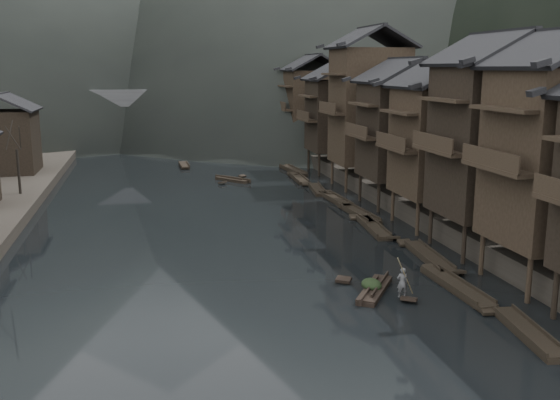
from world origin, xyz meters
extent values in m
plane|color=black|center=(0.00, 0.00, 0.00)|extent=(300.00, 300.00, 0.00)
cube|color=#2D2823|center=(35.00, 40.00, 0.90)|extent=(40.00, 200.00, 1.80)
cylinder|color=black|center=(14.20, -5.60, 1.30)|extent=(0.30, 0.30, 2.90)
cylinder|color=black|center=(14.20, -3.40, 1.30)|extent=(0.30, 0.30, 2.90)
cylinder|color=black|center=(14.20, 1.40, 1.30)|extent=(0.30, 0.30, 2.90)
cylinder|color=black|center=(16.95, 1.40, 1.30)|extent=(0.30, 0.30, 2.90)
cube|color=black|center=(13.30, -1.00, 6.96)|extent=(1.20, 5.70, 0.25)
cylinder|color=black|center=(14.20, 3.60, 1.30)|extent=(0.30, 0.30, 2.90)
cylinder|color=black|center=(14.20, 8.40, 1.30)|extent=(0.30, 0.30, 2.90)
cylinder|color=black|center=(16.95, 3.60, 1.30)|extent=(0.30, 0.30, 2.90)
cylinder|color=black|center=(16.95, 8.40, 1.30)|extent=(0.30, 0.30, 2.90)
cube|color=black|center=(17.30, 6.00, 7.54)|extent=(7.00, 6.00, 9.88)
cube|color=black|center=(13.30, 6.00, 7.04)|extent=(1.20, 5.70, 0.25)
cylinder|color=black|center=(14.20, 10.60, 1.30)|extent=(0.30, 0.30, 2.90)
cylinder|color=black|center=(14.20, 15.40, 1.30)|extent=(0.30, 0.30, 2.90)
cylinder|color=black|center=(16.95, 10.60, 1.30)|extent=(0.30, 0.30, 2.90)
cylinder|color=black|center=(16.95, 15.40, 1.30)|extent=(0.30, 0.30, 2.90)
cube|color=black|center=(17.30, 13.00, 6.72)|extent=(7.00, 6.00, 8.25)
cube|color=black|center=(13.30, 13.00, 6.31)|extent=(1.20, 5.70, 0.25)
cylinder|color=black|center=(14.20, 18.60, 1.30)|extent=(0.30, 0.30, 2.90)
cylinder|color=black|center=(14.20, 23.40, 1.30)|extent=(0.30, 0.30, 2.90)
cylinder|color=black|center=(16.95, 18.60, 1.30)|extent=(0.30, 0.30, 2.90)
cylinder|color=black|center=(16.95, 23.40, 1.30)|extent=(0.30, 0.30, 2.90)
cube|color=black|center=(17.30, 21.00, 6.82)|extent=(7.00, 6.00, 8.44)
cube|color=black|center=(13.30, 21.00, 6.40)|extent=(1.20, 5.70, 0.25)
cylinder|color=black|center=(14.20, 27.60, 1.30)|extent=(0.30, 0.30, 2.90)
cylinder|color=black|center=(14.20, 32.40, 1.30)|extent=(0.30, 0.30, 2.90)
cylinder|color=black|center=(16.95, 27.60, 1.30)|extent=(0.30, 0.30, 2.90)
cylinder|color=black|center=(16.95, 32.40, 1.30)|extent=(0.30, 0.30, 2.90)
cube|color=black|center=(17.30, 30.00, 8.43)|extent=(7.00, 6.00, 11.67)
cube|color=black|center=(13.30, 30.00, 7.85)|extent=(1.20, 5.70, 0.25)
cylinder|color=black|center=(14.20, 37.60, 1.30)|extent=(0.30, 0.30, 2.90)
cylinder|color=black|center=(14.20, 42.40, 1.30)|extent=(0.30, 0.30, 2.90)
cylinder|color=black|center=(16.95, 37.60, 1.30)|extent=(0.30, 0.30, 2.90)
cylinder|color=black|center=(16.95, 42.40, 1.30)|extent=(0.30, 0.30, 2.90)
cube|color=black|center=(17.30, 40.00, 6.75)|extent=(7.00, 6.00, 8.29)
cube|color=black|center=(13.30, 40.00, 6.33)|extent=(1.20, 5.70, 0.25)
cylinder|color=black|center=(14.20, 49.60, 1.30)|extent=(0.30, 0.30, 2.90)
cylinder|color=black|center=(14.20, 54.40, 1.30)|extent=(0.30, 0.30, 2.90)
cylinder|color=black|center=(16.95, 49.60, 1.30)|extent=(0.30, 0.30, 2.90)
cylinder|color=black|center=(16.95, 54.40, 1.30)|extent=(0.30, 0.30, 2.90)
cube|color=black|center=(17.30, 52.00, 7.27)|extent=(7.00, 6.00, 9.35)
cube|color=black|center=(13.30, 52.00, 6.81)|extent=(1.20, 5.70, 0.25)
cube|color=black|center=(-20.50, 42.00, 4.60)|extent=(6.50, 6.50, 6.80)
cylinder|color=black|center=(-17.00, 28.80, 3.26)|extent=(0.24, 0.24, 4.12)
cube|color=black|center=(11.74, -7.16, 0.15)|extent=(1.85, 5.90, 0.30)
cube|color=black|center=(11.74, -7.16, 0.33)|extent=(1.88, 5.80, 0.10)
cube|color=black|center=(11.37, -4.40, 0.29)|extent=(1.02, 0.83, 0.32)
cube|color=black|center=(11.47, -0.70, 0.15)|extent=(1.29, 6.84, 0.30)
cube|color=black|center=(11.47, -0.70, 0.33)|extent=(1.34, 6.71, 0.10)
cube|color=black|center=(11.56, 2.57, 0.29)|extent=(0.96, 0.86, 0.35)
cube|color=black|center=(11.38, -3.97, 0.29)|extent=(0.96, 0.86, 0.35)
cube|color=black|center=(12.44, 4.91, 0.15)|extent=(1.59, 7.02, 0.30)
cube|color=black|center=(12.44, 4.91, 0.33)|extent=(1.64, 6.89, 0.10)
cube|color=black|center=(12.20, 8.24, 0.29)|extent=(0.99, 0.92, 0.35)
cube|color=black|center=(12.68, 1.58, 0.29)|extent=(0.99, 0.92, 0.35)
cube|color=black|center=(11.62, 13.04, 0.15)|extent=(1.70, 6.96, 0.30)
cube|color=black|center=(11.62, 13.04, 0.33)|extent=(1.75, 6.82, 0.10)
cube|color=black|center=(11.33, 16.33, 0.29)|extent=(1.01, 0.92, 0.35)
cube|color=black|center=(11.91, 9.74, 0.29)|extent=(1.01, 0.92, 0.35)
cube|color=black|center=(12.09, 17.71, 0.15)|extent=(1.59, 7.23, 0.30)
cube|color=black|center=(12.09, 17.71, 0.33)|extent=(1.64, 7.09, 0.10)
cube|color=black|center=(12.33, 21.14, 0.29)|extent=(0.99, 0.94, 0.36)
cube|color=black|center=(11.85, 14.27, 0.29)|extent=(0.99, 0.94, 0.36)
cube|color=black|center=(11.88, 23.66, 0.15)|extent=(1.44, 6.87, 0.30)
cube|color=black|center=(11.88, 23.66, 0.33)|extent=(1.49, 6.74, 0.10)
cube|color=black|center=(12.05, 26.93, 0.29)|extent=(0.98, 0.88, 0.35)
cube|color=black|center=(11.72, 20.38, 0.29)|extent=(0.98, 0.88, 0.35)
cube|color=black|center=(11.52, 28.86, 0.15)|extent=(1.85, 6.13, 0.30)
cube|color=black|center=(11.52, 28.86, 0.33)|extent=(1.88, 6.02, 0.10)
cube|color=black|center=(11.16, 31.74, 0.29)|extent=(1.02, 0.86, 0.33)
cube|color=black|center=(11.88, 25.98, 0.29)|extent=(1.02, 0.86, 0.33)
cube|color=black|center=(11.22, 35.47, 0.15)|extent=(1.35, 6.35, 0.30)
cube|color=black|center=(11.22, 35.47, 0.33)|extent=(1.40, 6.22, 0.10)
cube|color=black|center=(11.10, 38.50, 0.29)|extent=(0.96, 0.81, 0.33)
cube|color=black|center=(11.33, 32.45, 0.29)|extent=(0.96, 0.81, 0.33)
cube|color=black|center=(11.92, 41.14, 0.15)|extent=(1.85, 7.45, 0.30)
cube|color=black|center=(11.92, 41.14, 0.33)|extent=(1.89, 7.31, 0.10)
cube|color=black|center=(12.28, 44.66, 0.29)|extent=(1.02, 0.99, 0.36)
cube|color=black|center=(11.56, 37.61, 0.29)|extent=(1.02, 0.99, 0.36)
cube|color=black|center=(12.24, 48.97, 0.15)|extent=(1.67, 6.35, 0.30)
cube|color=black|center=(12.24, 48.97, 0.33)|extent=(1.71, 6.23, 0.10)
cube|color=black|center=(12.52, 51.97, 0.29)|extent=(1.00, 0.86, 0.33)
cube|color=black|center=(11.97, 45.97, 0.29)|extent=(1.00, 0.86, 0.33)
cube|color=black|center=(3.90, 36.33, 0.15)|extent=(3.61, 4.21, 0.30)
cube|color=black|center=(3.90, 36.33, 0.33)|extent=(3.59, 4.17, 0.10)
cube|color=black|center=(5.26, 38.05, 0.29)|extent=(1.02, 0.98, 0.29)
cube|color=black|center=(2.55, 34.60, 0.29)|extent=(1.02, 0.98, 0.29)
cube|color=black|center=(-0.72, 47.81, 0.15)|extent=(1.09, 4.59, 0.30)
cube|color=black|center=(-0.72, 47.81, 0.33)|extent=(1.14, 4.50, 0.10)
cube|color=black|center=(-0.67, 50.01, 0.29)|extent=(0.86, 0.59, 0.29)
cube|color=black|center=(-0.76, 45.62, 0.29)|extent=(0.86, 0.59, 0.29)
cube|color=black|center=(3.27, 59.28, 0.15)|extent=(2.07, 5.11, 0.30)
cube|color=black|center=(3.27, 59.28, 0.33)|extent=(2.09, 5.02, 0.10)
cube|color=black|center=(3.80, 61.63, 0.29)|extent=(0.97, 0.80, 0.30)
cube|color=black|center=(2.75, 56.94, 0.29)|extent=(0.97, 0.80, 0.30)
cube|color=black|center=(1.43, 71.64, 0.15)|extent=(3.48, 5.76, 0.30)
cube|color=black|center=(1.43, 71.64, 0.33)|extent=(3.48, 5.68, 0.10)
cube|color=black|center=(0.19, 74.20, 0.29)|extent=(1.08, 1.03, 0.32)
cube|color=black|center=(2.67, 69.08, 0.29)|extent=(1.08, 1.03, 0.32)
cube|color=#4C4C4F|center=(0.00, 72.00, 7.20)|extent=(40.00, 6.00, 1.60)
cube|color=#4C4C4F|center=(0.00, 69.30, 8.50)|extent=(40.00, 0.50, 1.00)
cube|color=#4C4C4F|center=(0.00, 74.70, 8.50)|extent=(40.00, 0.50, 1.00)
cube|color=#4C4C4F|center=(-14.00, 72.00, 3.20)|extent=(3.20, 6.00, 6.40)
cube|color=#4C4C4F|center=(-4.50, 72.00, 3.20)|extent=(3.20, 6.00, 6.40)
cube|color=#4C4C4F|center=(4.50, 72.00, 3.20)|extent=(3.20, 6.00, 6.40)
cube|color=#4C4C4F|center=(14.00, 72.00, 3.20)|extent=(3.20, 6.00, 6.40)
cube|color=black|center=(6.78, -0.18, 0.15)|extent=(3.40, 4.41, 0.30)
cube|color=black|center=(6.78, -0.18, 0.33)|extent=(3.39, 4.36, 0.10)
cube|color=black|center=(5.55, 1.67, 0.29)|extent=(1.03, 0.96, 0.29)
cube|color=black|center=(8.01, -2.03, 0.29)|extent=(1.03, 0.96, 0.29)
ellipsoid|color=black|center=(6.65, 0.02, 0.77)|extent=(1.11, 1.45, 0.66)
imported|color=#58595B|center=(7.76, -1.64, 1.26)|extent=(0.63, 0.44, 1.66)
cylinder|color=#8C7A51|center=(7.96, -1.64, 3.55)|extent=(1.92, 1.97, 2.92)
camera|label=1|loc=(-5.42, -31.35, 12.33)|focal=40.00mm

